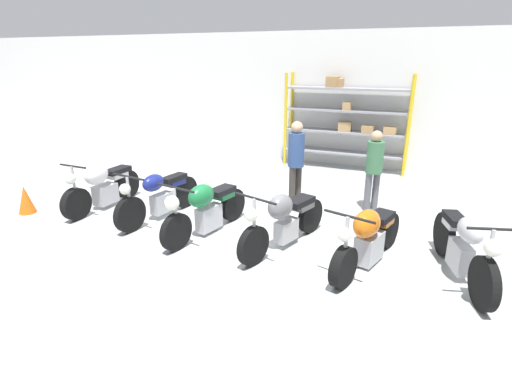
# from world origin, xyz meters

# --- Properties ---
(ground_plane) EXTENTS (30.00, 30.00, 0.00)m
(ground_plane) POSITION_xyz_m (0.00, 0.00, 0.00)
(ground_plane) COLOR #B2B7B7
(back_wall) EXTENTS (30.00, 0.08, 3.60)m
(back_wall) POSITION_xyz_m (0.00, 5.58, 1.80)
(back_wall) COLOR white
(back_wall) RESTS_ON ground_plane
(shelving_rack) EXTENTS (3.28, 0.63, 2.52)m
(shelving_rack) POSITION_xyz_m (0.62, 5.20, 1.36)
(shelving_rack) COLOR gold
(shelving_rack) RESTS_ON ground_plane
(motorcycle_white) EXTENTS (0.63, 1.98, 1.04)m
(motorcycle_white) POSITION_xyz_m (-3.26, 0.21, 0.46)
(motorcycle_white) COLOR black
(motorcycle_white) RESTS_ON ground_plane
(motorcycle_blue) EXTENTS (0.72, 2.08, 1.01)m
(motorcycle_blue) POSITION_xyz_m (-1.87, 0.18, 0.46)
(motorcycle_blue) COLOR black
(motorcycle_blue) RESTS_ON ground_plane
(motorcycle_green) EXTENTS (0.77, 2.07, 1.04)m
(motorcycle_green) POSITION_xyz_m (-0.71, -0.12, 0.49)
(motorcycle_green) COLOR black
(motorcycle_green) RESTS_ON ground_plane
(motorcycle_grey) EXTENTS (0.95, 2.06, 1.04)m
(motorcycle_grey) POSITION_xyz_m (0.68, -0.08, 0.49)
(motorcycle_grey) COLOR black
(motorcycle_grey) RESTS_ON ground_plane
(motorcycle_orange) EXTENTS (0.91, 2.05, 1.01)m
(motorcycle_orange) POSITION_xyz_m (1.99, -0.16, 0.44)
(motorcycle_orange) COLOR black
(motorcycle_orange) RESTS_ON ground_plane
(motorcycle_silver) EXTENTS (0.81, 2.03, 1.04)m
(motorcycle_silver) POSITION_xyz_m (3.23, -0.06, 0.48)
(motorcycle_silver) COLOR black
(motorcycle_silver) RESTS_ON ground_plane
(person_browsing) EXTENTS (0.45, 0.45, 1.60)m
(person_browsing) POSITION_xyz_m (1.75, 2.16, 0.94)
(person_browsing) COLOR #595960
(person_browsing) RESTS_ON ground_plane
(person_near_rack) EXTENTS (0.43, 0.43, 1.74)m
(person_near_rack) POSITION_xyz_m (0.28, 1.80, 1.03)
(person_near_rack) COLOR #38332D
(person_near_rack) RESTS_ON ground_plane
(traffic_cone) EXTENTS (0.32, 0.32, 0.55)m
(traffic_cone) POSITION_xyz_m (-4.46, -0.59, 0.28)
(traffic_cone) COLOR orange
(traffic_cone) RESTS_ON ground_plane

